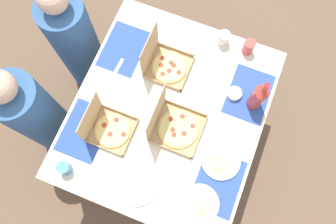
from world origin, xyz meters
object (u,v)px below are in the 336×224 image
object	(u,v)px
plate_far_right	(200,204)
diner_right_seat	(77,45)
plate_near_right	(221,161)
cup_red	(249,47)
pizza_box_center	(165,63)
diner_left_seat	(39,117)
pizza_box_corner_left	(173,125)
soda_bottle	(258,97)
cup_spare	(64,168)
cup_clear_left	(223,38)
plate_middle	(138,186)
condiment_bowl	(234,94)
pizza_box_edge_far	(108,128)

from	to	relation	value
plate_far_right	diner_right_seat	xyz separation A→B (m)	(0.76, 1.23, -0.24)
plate_near_right	cup_red	bearing A→B (deg)	5.72
pizza_box_center	cup_red	bearing A→B (deg)	-56.74
diner_left_seat	plate_far_right	bearing A→B (deg)	-97.11
pizza_box_corner_left	diner_right_seat	world-z (taller)	diner_right_seat
soda_bottle	diner_right_seat	bearing A→B (deg)	87.81
cup_spare	diner_right_seat	bearing A→B (deg)	25.63
pizza_box_center	cup_spare	size ratio (longest dim) A/B	3.35
pizza_box_corner_left	soda_bottle	bearing A→B (deg)	-51.48
diner_right_seat	cup_clear_left	bearing A→B (deg)	-73.90
pizza_box_corner_left	cup_red	size ratio (longest dim) A/B	3.03
diner_right_seat	plate_far_right	bearing A→B (deg)	-121.68
soda_bottle	cup_spare	xyz separation A→B (m)	(-0.81, 0.92, -0.09)
plate_middle	diner_right_seat	size ratio (longest dim) A/B	0.20
pizza_box_corner_left	condiment_bowl	distance (m)	0.45
cup_spare	condiment_bowl	xyz separation A→B (m)	(0.82, -0.79, -0.02)
plate_near_right	soda_bottle	bearing A→B (deg)	-9.96
soda_bottle	pizza_box_edge_far	bearing A→B (deg)	122.01
plate_far_right	diner_left_seat	bearing A→B (deg)	82.89
plate_far_right	condiment_bowl	xyz separation A→B (m)	(0.72, 0.03, 0.01)
diner_right_seat	pizza_box_edge_far	bearing A→B (deg)	-134.74
pizza_box_center	plate_far_right	distance (m)	0.90
cup_clear_left	plate_far_right	bearing A→B (deg)	-168.21
pizza_box_edge_far	soda_bottle	size ratio (longest dim) A/B	0.89
plate_middle	diner_right_seat	xyz separation A→B (m)	(0.79, 0.85, -0.24)
plate_near_right	diner_left_seat	distance (m)	1.29
plate_middle	diner_right_seat	world-z (taller)	diner_right_seat
cup_spare	condiment_bowl	world-z (taller)	cup_spare
plate_near_right	soda_bottle	distance (m)	0.45
plate_near_right	pizza_box_center	bearing A→B (deg)	49.78
plate_middle	cup_red	world-z (taller)	cup_red
pizza_box_center	cup_red	xyz separation A→B (m)	(0.31, -0.47, 0.01)
pizza_box_edge_far	cup_red	size ratio (longest dim) A/B	2.70
plate_far_right	soda_bottle	bearing A→B (deg)	-8.46
pizza_box_corner_left	plate_middle	size ratio (longest dim) A/B	1.36
condiment_bowl	diner_right_seat	size ratio (longest dim) A/B	0.08
cup_clear_left	diner_right_seat	bearing A→B (deg)	106.10
plate_near_right	cup_spare	world-z (taller)	cup_spare
pizza_box_edge_far	condiment_bowl	bearing A→B (deg)	-52.41
pizza_box_center	soda_bottle	world-z (taller)	soda_bottle
plate_middle	plate_near_right	bearing A→B (deg)	-52.12
pizza_box_edge_far	plate_near_right	bearing A→B (deg)	-84.67
pizza_box_corner_left	cup_red	distance (m)	0.72
pizza_box_edge_far	diner_right_seat	world-z (taller)	diner_right_seat
cup_red	condiment_bowl	distance (m)	0.33
plate_middle	cup_red	bearing A→B (deg)	-17.06
cup_spare	plate_near_right	bearing A→B (deg)	-65.59
cup_clear_left	pizza_box_center	bearing A→B (deg)	136.37
plate_far_right	cup_spare	xyz separation A→B (m)	(-0.10, 0.82, 0.04)
plate_far_right	soda_bottle	world-z (taller)	soda_bottle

